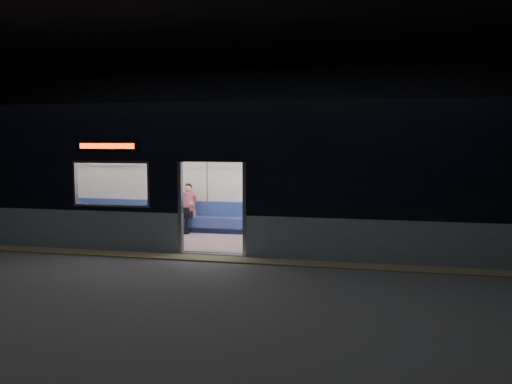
% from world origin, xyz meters
% --- Properties ---
extents(station_floor, '(24.00, 14.00, 0.01)m').
position_xyz_m(station_floor, '(0.00, 0.00, -0.01)').
color(station_floor, '#47494C').
rests_on(station_floor, ground).
extents(station_envelope, '(24.00, 14.00, 5.00)m').
position_xyz_m(station_envelope, '(0.00, 0.00, 3.66)').
color(station_envelope, black).
rests_on(station_envelope, station_floor).
extents(tactile_strip, '(22.80, 0.50, 0.03)m').
position_xyz_m(tactile_strip, '(0.00, 0.55, 0.01)').
color(tactile_strip, '#8C7F59').
rests_on(tactile_strip, station_floor).
extents(metro_car, '(18.00, 3.04, 3.35)m').
position_xyz_m(metro_car, '(-0.00, 2.54, 1.85)').
color(metro_car, '#8E9CAA').
rests_on(metro_car, station_floor).
extents(passenger, '(0.37, 0.64, 1.31)m').
position_xyz_m(passenger, '(-1.49, 3.55, 0.77)').
color(passenger, black).
rests_on(passenger, metro_car).
extents(handbag, '(0.25, 0.21, 0.12)m').
position_xyz_m(handbag, '(-1.52, 3.34, 0.66)').
color(handbag, black).
rests_on(handbag, passenger).
extents(transit_map, '(1.02, 0.03, 0.66)m').
position_xyz_m(transit_map, '(5.00, 3.85, 1.48)').
color(transit_map, white).
rests_on(transit_map, metro_car).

